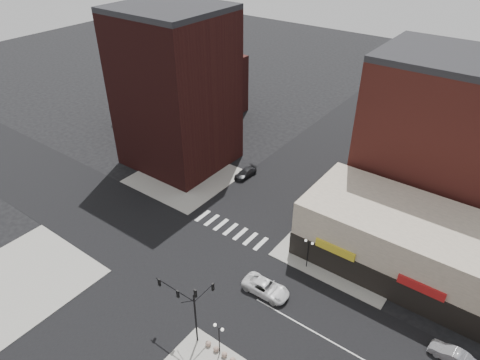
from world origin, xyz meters
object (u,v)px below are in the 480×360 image
Objects in this scene: dark_sedan_north at (245,173)px; traffic_signal at (190,302)px; street_lamp_se_a at (219,333)px; white_suv at (266,288)px; silver_sedan at (453,355)px; street_lamp_ne at (308,247)px.

traffic_signal is at bearing -60.64° from dark_sedan_north.
white_suv is (-0.77, 9.52, -2.51)m from street_lamp_se_a.
dark_sedan_north is (-36.41, 15.39, -0.07)m from silver_sedan.
silver_sedan is 0.98× the size of dark_sedan_north.
white_suv reaches higher than dark_sedan_north.
street_lamp_se_a is 16.03m from street_lamp_ne.
silver_sedan is at bearing -80.96° from white_suv.
white_suv is at bearing 94.65° from street_lamp_se_a.
white_suv reaches higher than silver_sedan.
traffic_signal is 1.38× the size of white_suv.
street_lamp_ne is 22.51m from dark_sedan_north.
traffic_signal is 4.12m from street_lamp_se_a.
street_lamp_se_a is 23.18m from silver_sedan.
dark_sedan_north is at bearing 121.51° from street_lamp_se_a.
street_lamp_ne is 18.32m from silver_sedan.
street_lamp_ne is at bearing 73.25° from traffic_signal.
street_lamp_se_a is (3.76, -0.17, -1.67)m from traffic_signal.
white_suv is at bearing -75.32° from silver_sedan.
street_lamp_ne is 0.92× the size of dark_sedan_north.
traffic_signal is 10.67m from white_suv.
white_suv is 25.33m from dark_sedan_north.
white_suv is at bearing -45.15° from dark_sedan_north.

